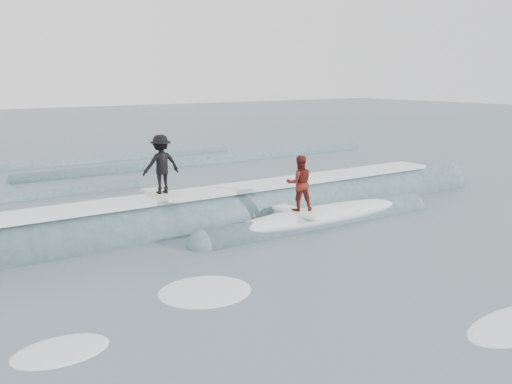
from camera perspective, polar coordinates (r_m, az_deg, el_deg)
ground at (r=14.98m, az=12.26°, el=-7.62°), size 160.00×160.00×0.00m
breaking_wave at (r=19.65m, az=-0.58°, el=-2.60°), size 23.99×3.85×2.15m
surfer_black at (r=17.95m, az=-9.47°, el=2.56°), size 1.20×2.01×1.93m
surfer_red at (r=18.22m, az=4.37°, el=0.61°), size 1.06×2.03×1.88m
whitewater at (r=12.91m, az=11.92°, el=-10.80°), size 15.05×6.88×0.10m
far_swells at (r=28.96m, az=-16.81°, el=1.44°), size 39.49×8.65×0.80m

